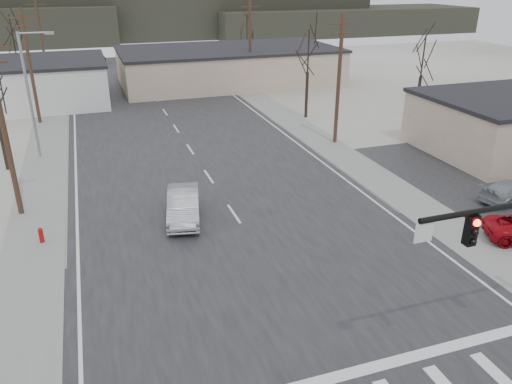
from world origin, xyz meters
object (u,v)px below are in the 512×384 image
(fire_hydrant, at_px, (41,235))
(car_far_a, at_px, (158,76))
(car_parked_silver, at_px, (511,191))
(car_far_b, at_px, (99,60))
(sedan_crossing, at_px, (183,205))

(fire_hydrant, distance_m, car_far_a, 41.52)
(car_far_a, height_order, car_parked_silver, car_far_a)
(fire_hydrant, relative_size, car_parked_silver, 0.20)
(car_far_b, height_order, car_parked_silver, car_far_b)
(sedan_crossing, bearing_deg, car_parked_silver, -0.01)
(car_parked_silver, bearing_deg, car_far_a, 8.96)
(car_far_b, bearing_deg, car_far_a, -56.32)
(sedan_crossing, distance_m, car_far_b, 54.72)
(sedan_crossing, height_order, car_parked_silver, sedan_crossing)
(fire_hydrant, bearing_deg, car_far_a, 73.34)
(fire_hydrant, distance_m, car_far_b, 55.32)
(car_parked_silver, bearing_deg, fire_hydrant, 72.61)
(car_far_a, xyz_separation_m, car_parked_silver, (14.60, -43.39, -0.09))
(car_far_b, distance_m, car_parked_silver, 62.32)
(car_far_a, bearing_deg, fire_hydrant, 85.34)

